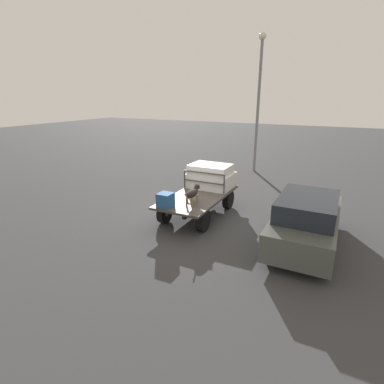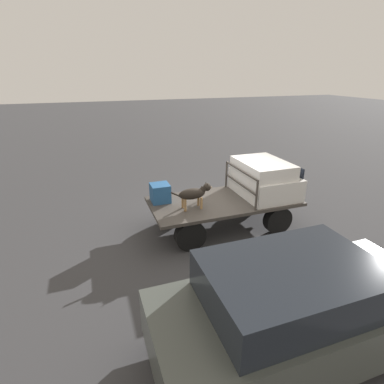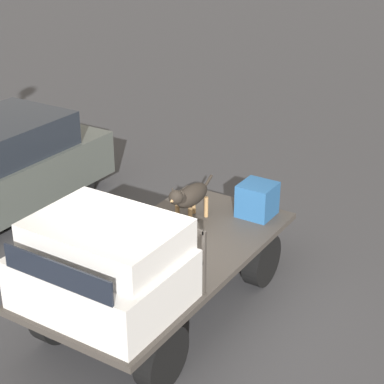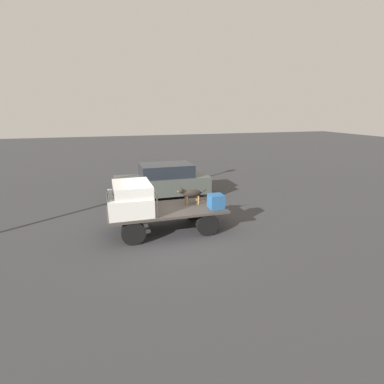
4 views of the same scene
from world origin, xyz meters
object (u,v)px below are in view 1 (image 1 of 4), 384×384
(parked_sedan, at_px, (306,220))
(light_pole_near, at_px, (259,90))
(flatbed_truck, at_px, (198,201))
(dog, at_px, (193,193))
(cargo_crate, at_px, (165,200))

(parked_sedan, distance_m, light_pole_near, 10.33)
(flatbed_truck, relative_size, dog, 3.65)
(light_pole_near, bearing_deg, dog, -178.08)
(flatbed_truck, bearing_deg, dog, -166.33)
(flatbed_truck, height_order, cargo_crate, cargo_crate)
(cargo_crate, distance_m, parked_sedan, 4.52)
(parked_sedan, relative_size, light_pole_near, 0.56)
(dog, height_order, cargo_crate, dog)
(dog, distance_m, cargo_crate, 1.00)
(flatbed_truck, height_order, light_pole_near, light_pole_near)
(parked_sedan, bearing_deg, cargo_crate, 108.08)
(flatbed_truck, bearing_deg, parked_sedan, -100.11)
(flatbed_truck, distance_m, parked_sedan, 4.02)
(cargo_crate, distance_m, light_pole_near, 10.27)
(dog, distance_m, light_pole_near, 9.55)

